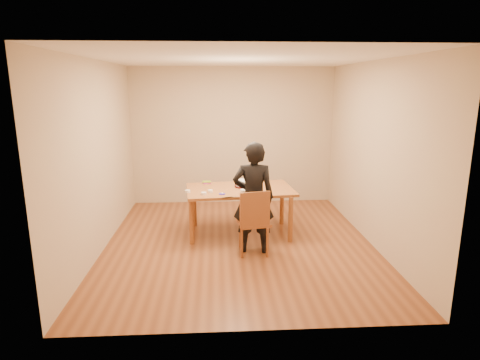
{
  "coord_description": "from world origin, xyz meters",
  "views": [
    {
      "loc": [
        -0.32,
        -5.72,
        2.35
      ],
      "look_at": [
        0.04,
        0.37,
        0.9
      ],
      "focal_mm": 30.0,
      "sensor_mm": 36.0,
      "label": 1
    }
  ],
  "objects": [
    {
      "name": "candy_box_pink",
      "position": [
        -0.49,
        0.77,
        0.76
      ],
      "size": [
        0.14,
        0.09,
        0.02
      ],
      "primitive_type": "cube",
      "rotation": [
        0.0,
        0.0,
        0.2
      ],
      "color": "#E9366D",
      "rests_on": "dining_table"
    },
    {
      "name": "person",
      "position": [
        0.19,
        -0.31,
        0.8
      ],
      "size": [
        0.61,
        0.43,
        1.6
      ],
      "primitive_type": "imported",
      "rotation": [
        0.0,
        0.0,
        3.06
      ],
      "color": "black",
      "rests_on": "floor"
    },
    {
      "name": "cake_plate",
      "position": [
        0.1,
        0.53,
        0.76
      ],
      "size": [
        0.28,
        0.28,
        0.02
      ],
      "primitive_type": "cylinder",
      "color": "red",
      "rests_on": "dining_table"
    },
    {
      "name": "dining_table",
      "position": [
        0.04,
        0.42,
        0.73
      ],
      "size": [
        1.75,
        1.14,
        0.04
      ],
      "primitive_type": "cube",
      "rotation": [
        0.0,
        0.0,
        0.09
      ],
      "color": "brown",
      "rests_on": "floor"
    },
    {
      "name": "ramekin_green",
      "position": [
        -0.52,
        0.09,
        0.77
      ],
      "size": [
        0.08,
        0.08,
        0.04
      ],
      "primitive_type": "cylinder",
      "color": "white",
      "rests_on": "dining_table"
    },
    {
      "name": "ramekin_yellow",
      "position": [
        -0.43,
        0.22,
        0.77
      ],
      "size": [
        0.08,
        0.08,
        0.04
      ],
      "primitive_type": "cylinder",
      "color": "white",
      "rests_on": "dining_table"
    },
    {
      "name": "candy_box_green",
      "position": [
        -0.5,
        0.78,
        0.78
      ],
      "size": [
        0.13,
        0.07,
        0.02
      ],
      "primitive_type": "cube",
      "rotation": [
        0.0,
        0.0,
        -0.02
      ],
      "color": "#3C941B",
      "rests_on": "candy_box_pink"
    },
    {
      "name": "spatula",
      "position": [
        -0.18,
        -0.1,
        0.75
      ],
      "size": [
        0.16,
        0.07,
        0.01
      ],
      "primitive_type": "cube",
      "rotation": [
        0.0,
        0.0,
        0.32
      ],
      "color": "black",
      "rests_on": "dining_table"
    },
    {
      "name": "ramekin_multi",
      "position": [
        -0.77,
        0.22,
        0.77
      ],
      "size": [
        0.08,
        0.08,
        0.04
      ],
      "primitive_type": "cylinder",
      "color": "white",
      "rests_on": "dining_table"
    },
    {
      "name": "cake",
      "position": [
        0.1,
        0.53,
        0.81
      ],
      "size": [
        0.24,
        0.24,
        0.08
      ],
      "primitive_type": "cylinder",
      "color": "white",
      "rests_on": "cake_plate"
    },
    {
      "name": "dining_chair",
      "position": [
        0.19,
        -0.35,
        0.45
      ],
      "size": [
        0.49,
        0.49,
        0.04
      ],
      "primitive_type": "cube",
      "rotation": [
        0.0,
        0.0,
        0.2
      ],
      "color": "brown",
      "rests_on": "floor"
    },
    {
      "name": "frosting_lid",
      "position": [
        -0.25,
        0.09,
        0.75
      ],
      "size": [
        0.1,
        0.1,
        0.01
      ],
      "primitive_type": "cylinder",
      "color": "#2519A8",
      "rests_on": "dining_table"
    },
    {
      "name": "frosting_tub",
      "position": [
        0.07,
        0.02,
        0.79
      ],
      "size": [
        0.1,
        0.1,
        0.09
      ],
      "primitive_type": "cylinder",
      "color": "white",
      "rests_on": "dining_table"
    },
    {
      "name": "frosting_dome",
      "position": [
        0.1,
        0.53,
        0.86
      ],
      "size": [
        0.24,
        0.24,
        0.03
      ],
      "primitive_type": "ellipsoid",
      "color": "white",
      "rests_on": "cake"
    },
    {
      "name": "frosting_dollop",
      "position": [
        -0.25,
        0.09,
        0.77
      ],
      "size": [
        0.04,
        0.04,
        0.02
      ],
      "primitive_type": "ellipsoid",
      "color": "white",
      "rests_on": "frosting_lid"
    },
    {
      "name": "room_shell",
      "position": [
        0.0,
        0.34,
        1.35
      ],
      "size": [
        4.0,
        4.5,
        2.7
      ],
      "color": "brown",
      "rests_on": "ground"
    }
  ]
}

